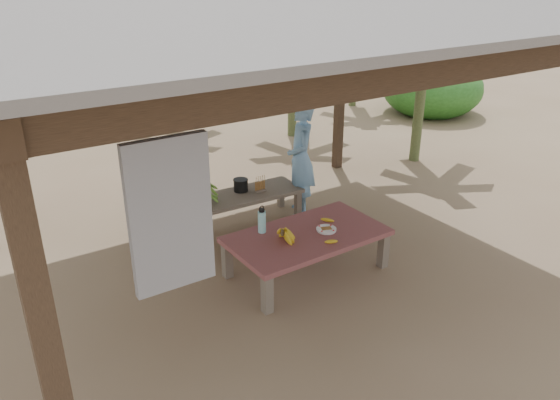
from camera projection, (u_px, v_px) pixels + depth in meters
ground at (274, 267)px, 6.51m from camera, size 80.00×80.00×0.00m
pavilion at (272, 25)px, 5.37m from camera, size 6.60×5.60×2.95m
work_table at (307, 239)px, 6.26m from camera, size 1.82×1.03×0.50m
bench at (224, 202)px, 7.30m from camera, size 2.22×0.67×0.45m
ripe_banana_bunch at (282, 235)px, 6.02m from camera, size 0.27×0.23×0.16m
plate at (326, 230)px, 6.29m from camera, size 0.23×0.23×0.04m
loose_banana_front at (331, 242)px, 6.01m from camera, size 0.17×0.07×0.04m
loose_banana_side at (327, 220)px, 6.51m from camera, size 0.16×0.14×0.04m
water_flask at (262, 221)px, 6.21m from camera, size 0.09×0.09×0.33m
green_banana_stalk at (207, 192)px, 7.10m from camera, size 0.26×0.26×0.28m
cooking_pot at (241, 185)px, 7.48m from camera, size 0.19×0.19×0.17m
skewer_rack at (260, 184)px, 7.44m from camera, size 0.18×0.09×0.24m
woman at (301, 159)px, 7.62m from camera, size 0.61×0.71×1.64m
banana_plant_ne at (293, 2)px, 10.35m from camera, size 1.80×1.80×3.12m
banana_plant_n at (171, 22)px, 10.87m from camera, size 1.80×1.80×2.71m
banana_plant_e at (429, 16)px, 8.99m from camera, size 1.80×1.80×2.99m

